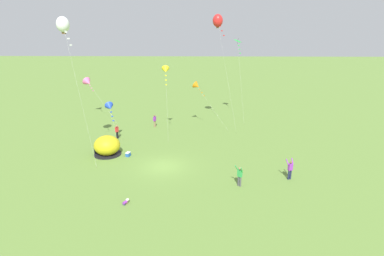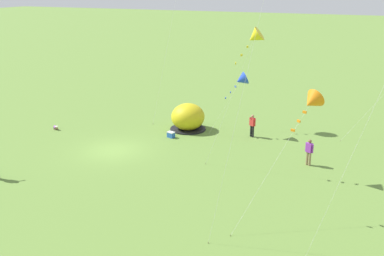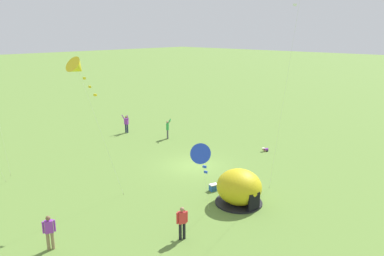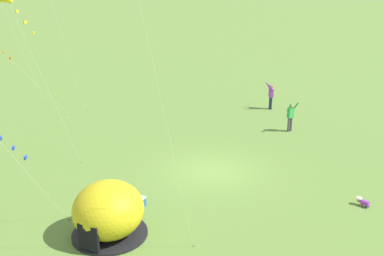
# 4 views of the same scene
# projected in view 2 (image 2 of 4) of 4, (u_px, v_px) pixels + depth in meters

# --- Properties ---
(ground_plane) EXTENTS (300.00, 300.00, 0.00)m
(ground_plane) POSITION_uv_depth(u_px,v_px,m) (114.00, 150.00, 31.03)
(ground_plane) COLOR olive
(popup_tent) EXTENTS (2.81, 2.81, 2.10)m
(popup_tent) POSITION_uv_depth(u_px,v_px,m) (188.00, 117.00, 35.12)
(popup_tent) COLOR gold
(popup_tent) RESTS_ON ground
(cooler_box) EXTENTS (0.50, 0.61, 0.44)m
(cooler_box) POSITION_uv_depth(u_px,v_px,m) (171.00, 135.00, 33.53)
(cooler_box) COLOR #2659B2
(cooler_box) RESTS_ON ground
(toddler_crawling) EXTENTS (0.44, 0.53, 0.32)m
(toddler_crawling) POSITION_uv_depth(u_px,v_px,m) (56.00, 127.00, 35.34)
(toddler_crawling) COLOR purple
(toddler_crawling) RESTS_ON ground
(person_near_tent) EXTENTS (0.38, 0.54, 1.72)m
(person_near_tent) POSITION_uv_depth(u_px,v_px,m) (309.00, 151.00, 28.21)
(person_near_tent) COLOR #8C7251
(person_near_tent) RESTS_ON ground
(person_center_field) EXTENTS (0.38, 0.54, 1.72)m
(person_center_field) POSITION_uv_depth(u_px,v_px,m) (252.00, 125.00, 33.45)
(person_center_field) COLOR black
(person_center_field) RESTS_ON ground
(kite_blue) EXTENTS (1.99, 2.83, 4.82)m
(kite_blue) POSITION_uv_depth(u_px,v_px,m) (241.00, 80.00, 33.12)
(kite_blue) COLOR silver
(kite_blue) RESTS_ON ground
(kite_yellow) EXTENTS (1.07, 3.39, 8.69)m
(kite_yellow) POSITION_uv_depth(u_px,v_px,m) (255.00, 37.00, 25.47)
(kite_yellow) COLOR silver
(kite_yellow) RESTS_ON ground
(kite_orange) EXTENTS (4.95, 3.19, 6.20)m
(kite_orange) POSITION_uv_depth(u_px,v_px,m) (311.00, 102.00, 21.52)
(kite_orange) COLOR silver
(kite_orange) RESTS_ON ground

